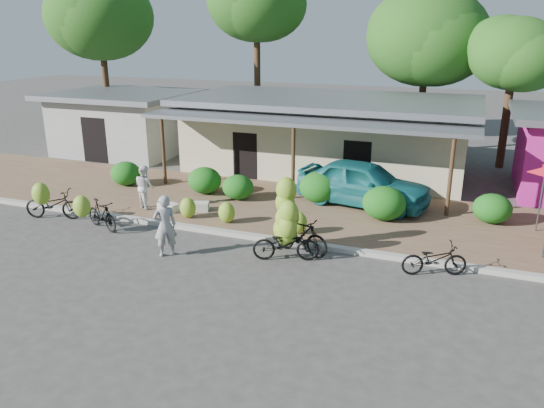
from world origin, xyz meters
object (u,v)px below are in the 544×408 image
(bike_far_left, at_px, (51,203))
(bike_center, at_px, (286,229))
(bike_far_right, at_px, (434,259))
(bike_right, at_px, (297,232))
(tree_center_right, at_px, (424,35))
(sack_near, at_px, (197,206))
(tree_near_right, at_px, (510,51))
(vendor, at_px, (165,226))
(sack_far, at_px, (168,207))
(tree_back_left, at_px, (98,15))
(bystander, at_px, (145,186))
(teal_van, at_px, (363,183))
(bike_left, at_px, (98,213))

(bike_far_left, xyz_separation_m, bike_center, (8.54, -0.11, 0.26))
(bike_far_right, bearing_deg, bike_center, 73.45)
(bike_far_left, distance_m, bike_right, 8.81)
(tree_center_right, height_order, bike_far_left, tree_center_right)
(bike_far_left, height_order, bike_center, bike_center)
(bike_far_right, bearing_deg, bike_right, 70.32)
(sack_near, bearing_deg, tree_near_right, 48.00)
(tree_near_right, bearing_deg, vendor, -121.77)
(tree_near_right, bearing_deg, sack_far, -133.56)
(tree_center_right, bearing_deg, tree_back_left, -168.37)
(tree_back_left, distance_m, tree_center_right, 17.39)
(bystander, height_order, teal_van, teal_van)
(tree_near_right, distance_m, bystander, 17.09)
(sack_near, bearing_deg, bike_far_right, -14.42)
(bike_far_left, height_order, bike_right, bike_right)
(tree_center_right, relative_size, bike_far_right, 4.55)
(sack_far, distance_m, teal_van, 7.03)
(tree_back_left, xyz_separation_m, bike_left, (8.77, -12.18, -6.39))
(bike_left, xyz_separation_m, sack_far, (1.29, 2.18, -0.32))
(tree_center_right, xyz_separation_m, bystander, (-7.90, -13.45, -5.05))
(sack_near, distance_m, teal_van, 6.04)
(bike_right, distance_m, bike_far_right, 3.81)
(tree_back_left, height_order, tree_near_right, tree_back_left)
(bike_left, bearing_deg, sack_near, -18.95)
(tree_back_left, xyz_separation_m, tree_center_right, (17.00, 3.50, -1.02))
(tree_near_right, bearing_deg, bike_far_left, -136.99)
(sack_far, distance_m, vendor, 3.72)
(tree_center_right, bearing_deg, bike_far_right, -81.64)
(bike_right, bearing_deg, teal_van, 5.30)
(tree_back_left, height_order, tree_center_right, tree_back_left)
(bike_center, xyz_separation_m, bystander, (-6.06, 2.06, 0.05))
(tree_back_left, distance_m, bike_far_left, 15.05)
(bike_left, relative_size, bystander, 1.08)
(sack_near, xyz_separation_m, bystander, (-1.88, -0.33, 0.63))
(bike_far_right, distance_m, sack_near, 8.53)
(tree_center_right, distance_m, tree_near_right, 4.52)
(sack_near, distance_m, vendor, 3.71)
(tree_center_right, xyz_separation_m, teal_van, (-0.67, -10.39, -5.01))
(bike_right, bearing_deg, sack_far, 87.17)
(tree_near_right, bearing_deg, teal_van, -119.12)
(bike_right, relative_size, bike_far_right, 1.05)
(bike_far_left, distance_m, sack_far, 3.94)
(tree_center_right, relative_size, sack_near, 9.72)
(tree_near_right, bearing_deg, bike_center, -113.35)
(tree_near_right, relative_size, bike_center, 3.00)
(bike_left, distance_m, bike_center, 6.40)
(tree_back_left, height_order, bike_far_left, tree_back_left)
(tree_near_right, distance_m, sack_near, 15.79)
(sack_far, xyz_separation_m, teal_van, (6.27, 3.11, 0.68))
(vendor, distance_m, teal_van, 7.66)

